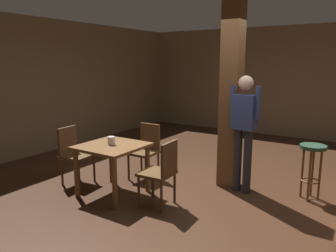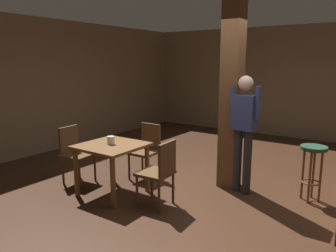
% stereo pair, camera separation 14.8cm
% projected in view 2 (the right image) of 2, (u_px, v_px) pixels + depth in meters
% --- Properties ---
extents(ground_plane, '(10.80, 10.80, 0.00)m').
position_uv_depth(ground_plane, '(210.00, 193.00, 4.83)').
color(ground_plane, '#382114').
extents(wall_back, '(8.00, 0.10, 2.80)m').
position_uv_depth(wall_back, '(295.00, 82.00, 8.19)').
color(wall_back, '#756047').
rests_on(wall_back, ground_plane).
extents(wall_left, '(0.10, 9.00, 2.80)m').
position_uv_depth(wall_left, '(39.00, 87.00, 6.79)').
color(wall_left, '#756047').
rests_on(wall_left, ground_plane).
extents(pillar, '(0.28, 0.28, 2.80)m').
position_uv_depth(pillar, '(232.00, 96.00, 4.88)').
color(pillar, brown).
rests_on(pillar, ground_plane).
extents(dining_table, '(0.86, 0.86, 0.74)m').
position_uv_depth(dining_table, '(112.00, 154.00, 4.72)').
color(dining_table, brown).
rests_on(dining_table, ground_plane).
extents(chair_east, '(0.44, 0.44, 0.89)m').
position_uv_depth(chair_east, '(160.00, 170.00, 4.31)').
color(chair_east, '#4C3319').
rests_on(chair_east, ground_plane).
extents(chair_west, '(0.46, 0.46, 0.89)m').
position_uv_depth(chair_west, '(75.00, 151.00, 5.22)').
color(chair_west, '#4C3319').
rests_on(chair_west, ground_plane).
extents(chair_north, '(0.42, 0.42, 0.89)m').
position_uv_depth(chair_north, '(147.00, 148.00, 5.41)').
color(chair_north, '#4C3319').
rests_on(chair_north, ground_plane).
extents(napkin_cup, '(0.11, 0.11, 0.12)m').
position_uv_depth(napkin_cup, '(111.00, 140.00, 4.69)').
color(napkin_cup, beige).
rests_on(napkin_cup, dining_table).
extents(standing_person, '(0.47, 0.25, 1.72)m').
position_uv_depth(standing_person, '(244.00, 126.00, 4.68)').
color(standing_person, navy).
rests_on(standing_person, ground_plane).
extents(bar_stool_near, '(0.35, 0.35, 0.78)m').
position_uv_depth(bar_stool_near, '(313.00, 160.00, 4.48)').
color(bar_stool_near, '#1E3828').
rests_on(bar_stool_near, ground_plane).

